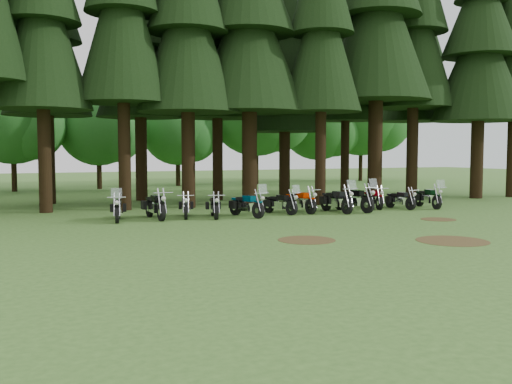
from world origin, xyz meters
TOP-DOWN VIEW (x-y plane):
  - ground at (0.00, 0.00)m, footprint 120.00×120.00m
  - pine_front_4 at (-3.21, 9.40)m, footprint 4.95×4.95m
  - pine_front_5 at (0.07, 9.44)m, footprint 5.81×5.81m
  - pine_front_6 at (3.43, 8.02)m, footprint 4.15×4.15m
  - pine_front_8 at (10.62, 9.61)m, footprint 4.79×4.79m
  - pine_front_9 at (13.94, 7.83)m, footprint 5.44×5.44m
  - pine_back_1 at (-9.26, 14.35)m, footprint 4.52×4.52m
  - pine_back_2 at (-4.38, 14.40)m, footprint 4.85×4.85m
  - pine_back_3 at (-0.37, 12.94)m, footprint 4.35×4.35m
  - pine_back_4 at (4.04, 13.25)m, footprint 4.94×4.94m
  - pine_back_5 at (8.07, 12.86)m, footprint 3.94×3.94m
  - pine_back_6 at (13.36, 12.79)m, footprint 4.59×4.59m
  - decid_2 at (-10.43, 24.78)m, footprint 6.72×6.53m
  - decid_3 at (-4.71, 25.13)m, footprint 6.12×5.95m
  - decid_4 at (1.58, 26.32)m, footprint 5.93×5.76m
  - decid_5 at (8.29, 25.71)m, footprint 8.45×8.21m
  - decid_6 at (14.85, 27.01)m, footprint 7.06×6.86m
  - decid_7 at (19.46, 26.83)m, footprint 8.44×8.20m
  - dirt_patch_0 at (-3.00, -2.00)m, footprint 1.80×1.80m
  - dirt_patch_1 at (4.50, 0.50)m, footprint 1.40×1.40m
  - dirt_patch_2 at (1.00, -4.00)m, footprint 2.20×2.20m
  - motorcycle_0 at (-7.42, 5.33)m, footprint 0.74×2.18m
  - motorcycle_1 at (-5.90, 5.40)m, footprint 0.37×2.40m
  - motorcycle_2 at (-4.60, 5.39)m, footprint 0.76×2.03m
  - motorcycle_3 at (-3.54, 4.84)m, footprint 0.65×2.07m
  - motorcycle_4 at (-2.21, 4.53)m, footprint 0.84×2.26m
  - motorcycle_5 at (-0.42, 4.97)m, footprint 0.89×2.08m
  - motorcycle_6 at (0.62, 5.06)m, footprint 0.45×2.28m
  - motorcycle_7 at (2.16, 4.45)m, footprint 0.46×2.42m
  - motorcycle_8 at (3.10, 4.46)m, footprint 0.81×2.48m
  - motorcycle_9 at (4.82, 5.37)m, footprint 0.61×2.11m
  - motorcycle_10 at (5.81, 4.58)m, footprint 0.34×1.99m
  - motorcycle_11 at (7.36, 4.40)m, footprint 0.66×2.27m

SIDE VIEW (x-z plane):
  - ground at x=0.00m, z-range 0.00..0.00m
  - dirt_patch_0 at x=-3.00m, z-range 0.00..0.01m
  - dirt_patch_1 at x=4.50m, z-range 0.00..0.01m
  - dirt_patch_2 at x=1.00m, z-range 0.00..0.01m
  - motorcycle_10 at x=5.81m, z-range 0.01..0.82m
  - motorcycle_2 at x=-4.60m, z-range 0.01..0.86m
  - motorcycle_3 at x=-3.54m, z-range 0.01..0.86m
  - motorcycle_9 at x=4.82m, z-range 0.01..0.88m
  - motorcycle_5 at x=-0.42m, z-range -0.22..1.11m
  - motorcycle_0 at x=-7.42m, z-range -0.23..1.14m
  - motorcycle_6 at x=0.62m, z-range 0.01..0.94m
  - motorcycle_11 at x=7.36m, z-range -0.24..1.19m
  - motorcycle_4 at x=-2.21m, z-range -0.24..1.19m
  - motorcycle_1 at x=-5.90m, z-range 0.01..0.99m
  - motorcycle_7 at x=2.16m, z-range -0.25..1.27m
  - motorcycle_8 at x=3.10m, z-range -0.26..1.30m
  - decid_4 at x=1.58m, z-range 0.67..8.07m
  - decid_3 at x=-4.71m, z-range 0.69..8.34m
  - decid_2 at x=-10.43m, z-range 0.76..9.15m
  - decid_6 at x=14.85m, z-range 0.79..9.61m
  - decid_7 at x=19.46m, z-range 0.95..11.50m
  - decid_5 at x=8.29m, z-range 0.95..11.51m
  - pine_back_4 at x=4.04m, z-range 1.36..15.14m
  - pine_front_9 at x=13.94m, z-range 1.57..17.46m
  - pine_back_3 at x=-0.37m, z-range 1.60..17.80m
  - pine_back_1 at x=-9.26m, z-range 1.60..17.82m
  - pine_back_2 at x=-4.38m, z-range 1.61..17.91m
  - pine_back_5 at x=8.07m, z-range 1.61..17.94m
  - pine_front_4 at x=-3.21m, z-range 1.61..17.95m
  - pine_back_6 at x=13.36m, z-range 1.64..18.22m
  - pine_front_5 at x=0.07m, z-range 1.65..18.37m
  - pine_front_6 at x=3.43m, z-range 1.65..18.41m
  - pine_front_8 at x=10.62m, z-range 1.84..20.47m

